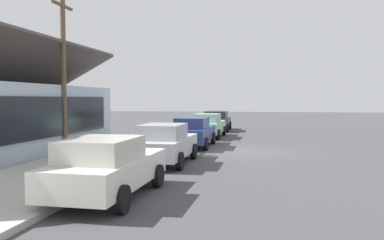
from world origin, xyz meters
name	(u,v)px	position (x,y,z in m)	size (l,w,h in m)	color
ground_plane	(241,151)	(0.00, 0.00, 0.00)	(120.00, 120.00, 0.00)	#424244
sidewalk_curb	(132,147)	(0.00, 5.60, 0.08)	(60.00, 4.20, 0.16)	#B2AFA8
car_ivory	(107,167)	(-9.89, 2.86, 0.81)	(4.56, 2.11, 1.59)	silver
car_silver	(165,143)	(-4.31, 2.75, 0.81)	(4.48, 1.99, 1.59)	silver
car_navy	(193,132)	(1.35, 2.63, 0.81)	(4.68, 1.93, 1.59)	navy
car_seafoam	(208,125)	(6.70, 2.62, 0.82)	(4.92, 2.04, 1.59)	#9ED1BC
car_charcoal	(217,121)	(12.51, 2.72, 0.82)	(4.93, 2.15, 1.59)	#2D3035
utility_pole_wooden	(64,70)	(-2.08, 8.20, 3.93)	(1.80, 0.24, 7.50)	brown
fire_hydrant_red	(107,159)	(-6.69, 4.20, 0.50)	(0.22, 0.22, 0.71)	red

